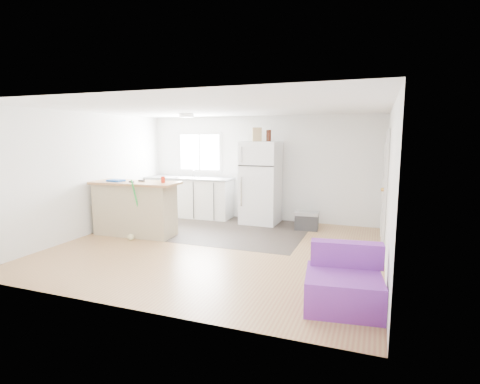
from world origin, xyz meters
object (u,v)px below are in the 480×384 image
Objects in this scene: bottle_left at (269,136)px; cooler at (307,221)px; cleaner_jug at (149,232)px; purple_seat at (344,285)px; blue_tray at (116,180)px; kitchen_cabinets at (190,197)px; refrigerator at (261,183)px; mop at (133,228)px; red_cup at (163,180)px; bottle_right at (268,136)px; cardboard_box at (257,134)px; peninsula at (135,208)px.

cooler is at bearing -9.83° from bottle_left.
purple_seat is at bearing -40.61° from cleaner_jug.
cleaner_jug is 1.00× the size of blue_tray.
cleaner_jug is (-3.74, 1.64, -0.12)m from purple_seat.
blue_tray is (-0.54, -2.02, 0.59)m from kitchen_cabinets.
refrigerator is 6.08× the size of blue_tray.
mop reaches higher than purple_seat.
red_cup is (0.45, 0.37, 0.89)m from mop.
bottle_right reaches higher than kitchen_cabinets.
bottle_right reaches higher than cleaner_jug.
blue_tray is at bearing -139.90° from cardboard_box.
purple_seat is at bearing -27.73° from red_cup.
cooler is 2.08× the size of bottle_left.
kitchen_cabinets is 2.04m from red_cup.
blue_tray is at bearing -144.63° from bottle_left.
blue_tray is (-0.54, 0.23, 0.85)m from mop.
kitchen_cabinets is 5.45m from purple_seat.
peninsula is at bearing -157.57° from cooler.
peninsula is at bearing -141.88° from bottle_left.
peninsula is 2.76m from refrigerator.
bottle_left is (2.05, 2.07, 1.72)m from mop.
cardboard_box is at bearing 163.95° from cooler.
bottle_right reaches higher than blue_tray.
red_cup is 2.36m from cardboard_box.
cooler is at bearing 43.63° from mop.
refrigerator is at bearing 23.15° from cardboard_box.
purple_seat is 4.38m from bottle_left.
bottle_left is at bearing 111.03° from purple_seat.
kitchen_cabinets is at bearing 100.23° from mop.
mop reaches higher than cleaner_jug.
cooler is at bearing 24.99° from peninsula.
refrigerator is 7.30× the size of bottle_right.
blue_tray is (-4.50, 1.72, 0.83)m from purple_seat.
mop is at bearing -129.17° from refrigerator.
red_cup reaches higher than mop.
cooler is 2.15m from cardboard_box.
mop is at bearing -140.79° from red_cup.
cooler is 0.56× the size of purple_seat.
cooler is at bearing -8.09° from kitchen_cabinets.
cleaner_jug is at bearing -85.42° from kitchen_cabinets.
refrigerator is 2.29m from red_cup.
kitchen_cabinets is 7.20× the size of blue_tray.
refrigerator is 2.70m from cleaner_jug.
cardboard_box is (1.51, 1.99, 1.84)m from cleaner_jug.
bottle_right reaches higher than purple_seat.
cleaner_jug is 1.22m from blue_tray.
bottle_left is (2.04, -0.18, 1.46)m from kitchen_cabinets.
red_cup is at bearing -152.73° from cooler.
mop is (-2.92, -1.92, 0.04)m from cooler.
cardboard_box is (1.74, -0.10, 1.49)m from kitchen_cabinets.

